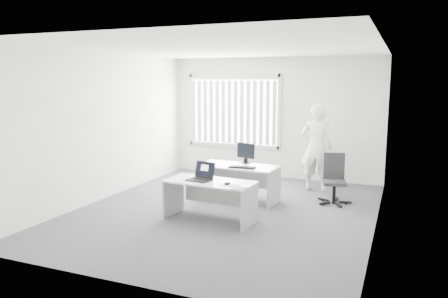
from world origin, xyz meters
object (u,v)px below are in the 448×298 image
at_px(desk_near, 210,192).
at_px(monitor, 246,153).
at_px(desk_far, 238,175).
at_px(office_chair, 334,188).
at_px(person, 317,148).
at_px(laptop, 199,172).

distance_m(desk_near, monitor, 1.62).
relative_size(desk_far, office_chair, 1.65).
relative_size(person, monitor, 4.58).
xyz_separation_m(person, laptop, (-1.40, -2.66, -0.10)).
xyz_separation_m(desk_far, laptop, (-0.17, -1.35, 0.32)).
height_order(desk_near, laptop, laptop).
relative_size(laptop, monitor, 0.95).
relative_size(desk_near, office_chair, 1.60).
bearing_deg(office_chair, person, 107.77).
height_order(desk_far, monitor, monitor).
height_order(laptop, monitor, monitor).
relative_size(desk_near, person, 0.82).
xyz_separation_m(office_chair, person, (-0.49, 0.80, 0.62)).
height_order(office_chair, monitor, monitor).
distance_m(desk_near, office_chair, 2.51).
relative_size(desk_far, monitor, 3.88).
xyz_separation_m(desk_near, desk_far, (-0.00, 1.30, 0.02)).
distance_m(person, monitor, 1.57).
relative_size(person, laptop, 4.84).
distance_m(desk_far, person, 1.85).
bearing_deg(monitor, desk_far, -86.80).
bearing_deg(person, desk_near, 66.37).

